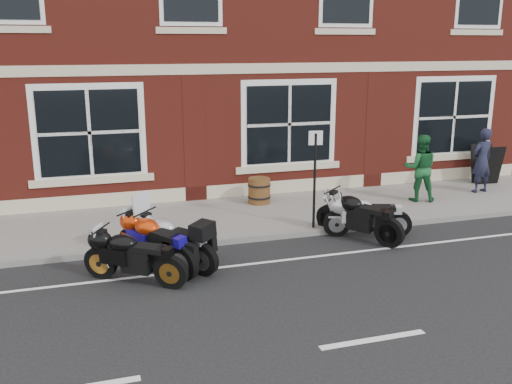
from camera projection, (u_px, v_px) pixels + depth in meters
ground at (296, 263)px, 10.71m from camera, size 80.00×80.00×0.00m
sidewalk at (251, 215)px, 13.47m from camera, size 30.00×3.00×0.12m
kerb at (272, 236)px, 12.01m from camera, size 30.00×0.16×0.12m
moto_touring_silver at (172, 238)px, 10.45m from camera, size 1.36×1.66×1.33m
moto_sport_red at (156, 240)px, 10.34m from camera, size 1.21×1.85×0.94m
moto_sport_black at (133, 255)px, 9.72m from camera, size 1.66×1.24×0.88m
moto_sport_silver at (366, 215)px, 12.09m from camera, size 1.80×0.73×0.84m
moto_naked_black at (358, 215)px, 11.90m from camera, size 1.19×1.83×0.93m
pedestrian_left at (482, 161)px, 15.16m from camera, size 0.68×0.50×1.72m
pedestrian_right at (420, 168)px, 14.34m from camera, size 1.01×0.92×1.69m
a_board_sign at (486, 164)px, 16.19m from camera, size 0.70×0.50×1.11m
barrel_planter at (259, 191)px, 14.23m from camera, size 0.58×0.58×0.64m
parking_sign at (315, 173)px, 12.09m from camera, size 0.30×0.07×2.12m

